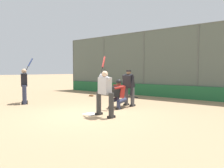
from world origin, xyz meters
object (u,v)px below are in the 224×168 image
batter_at_plate (105,92)px  spare_bat_near_backstop (133,97)px  umpire_home (129,87)px  batter_on_deck (24,84)px  catcher_behind_plate (118,93)px  fielding_glove_on_dirt (91,95)px

batter_at_plate → spare_bat_near_backstop: size_ratio=2.37×
umpire_home → batter_on_deck: (4.36, 2.49, 0.05)m
umpire_home → batter_on_deck: bearing=36.9°
catcher_behind_plate → umpire_home: bearing=-87.0°
umpire_home → batter_on_deck: batter_on_deck is taller
batter_at_plate → batter_on_deck: bearing=12.8°
batter_at_plate → fielding_glove_on_dirt: 6.03m
umpire_home → fielding_glove_on_dirt: size_ratio=5.31×
batter_at_plate → fielding_glove_on_dirt: (4.51, -3.93, -0.79)m
spare_bat_near_backstop → batter_on_deck: bearing=-118.4°
catcher_behind_plate → umpire_home: umpire_home is taller
spare_bat_near_backstop → batter_at_plate: bearing=-66.6°
batter_at_plate → fielding_glove_on_dirt: size_ratio=6.93×
batter_at_plate → batter_on_deck: 5.00m
batter_at_plate → spare_bat_near_backstop: (2.18, -5.05, -0.81)m
spare_bat_near_backstop → catcher_behind_plate: bearing=-66.3°
batter_at_plate → umpire_home: batter_at_plate is taller
umpire_home → fielding_glove_on_dirt: umpire_home is taller
spare_bat_near_backstop → umpire_home: bearing=-60.2°
batter_at_plate → catcher_behind_plate: (0.64, -1.55, -0.22)m
batter_at_plate → batter_on_deck: (4.99, 0.14, 0.06)m
catcher_behind_plate → batter_at_plate: bearing=116.3°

